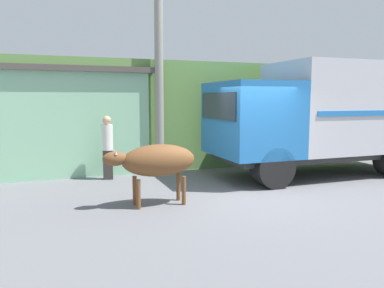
# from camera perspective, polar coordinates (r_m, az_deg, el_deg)

# --- Properties ---
(ground_plane) EXTENTS (60.00, 60.00, 0.00)m
(ground_plane) POSITION_cam_1_polar(r_m,az_deg,el_deg) (8.91, 9.23, -7.55)
(ground_plane) COLOR slate
(hillside_embankment) EXTENTS (32.00, 5.83, 3.37)m
(hillside_embankment) POSITION_cam_1_polar(r_m,az_deg,el_deg) (14.45, -2.88, 4.77)
(hillside_embankment) COLOR #608C47
(hillside_embankment) RESTS_ON ground_plane
(building_backdrop) EXTENTS (5.75, 2.70, 3.12)m
(building_backdrop) POSITION_cam_1_polar(r_m,az_deg,el_deg) (12.01, -20.71, 3.40)
(building_backdrop) COLOR #8CC69E
(building_backdrop) RESTS_ON ground_plane
(cargo_truck) EXTENTS (6.46, 2.49, 3.23)m
(cargo_truck) POSITION_cam_1_polar(r_m,az_deg,el_deg) (11.54, 19.54, 4.38)
(cargo_truck) COLOR #2D2D2D
(cargo_truck) RESTS_ON ground_plane
(brown_cow) EXTENTS (1.93, 0.67, 1.28)m
(brown_cow) POSITION_cam_1_polar(r_m,az_deg,el_deg) (7.78, -5.42, -2.60)
(brown_cow) COLOR brown
(brown_cow) RESTS_ON ground_plane
(pedestrian_on_hill) EXTENTS (0.36, 0.36, 1.75)m
(pedestrian_on_hill) POSITION_cam_1_polar(r_m,az_deg,el_deg) (10.49, -12.76, 0.00)
(pedestrian_on_hill) COLOR #38332D
(pedestrian_on_hill) RESTS_ON ground_plane
(utility_pole) EXTENTS (0.90, 0.25, 6.43)m
(utility_pole) POSITION_cam_1_polar(r_m,az_deg,el_deg) (11.09, -5.06, 12.59)
(utility_pole) COLOR gray
(utility_pole) RESTS_ON ground_plane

